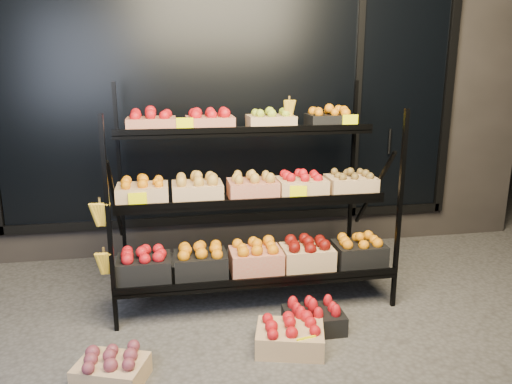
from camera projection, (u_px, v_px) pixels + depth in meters
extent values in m
plane|color=#514F4C|center=(266.00, 330.00, 3.48)|extent=(24.00, 24.00, 0.00)
cube|color=#2D2826|center=(221.00, 68.00, 5.52)|extent=(6.00, 2.00, 3.50)
cube|color=black|center=(233.00, 91.00, 4.59)|extent=(4.20, 0.04, 2.40)
cube|color=black|center=(235.00, 217.00, 4.88)|extent=(4.30, 0.06, 0.08)
cube|color=black|center=(448.00, 89.00, 4.94)|extent=(0.08, 0.06, 2.50)
cube|color=black|center=(358.00, 90.00, 4.78)|extent=(0.06, 0.06, 2.50)
cylinder|color=black|center=(390.00, 142.00, 4.94)|extent=(0.02, 0.02, 0.25)
cube|color=black|center=(109.00, 228.00, 3.29)|extent=(0.03, 0.03, 1.50)
cube|color=black|center=(399.00, 212.00, 3.64)|extent=(0.03, 0.03, 1.50)
cube|color=black|center=(120.00, 183.00, 4.19)|extent=(0.03, 0.03, 1.66)
cube|color=black|center=(352.00, 173.00, 4.54)|extent=(0.03, 0.03, 1.66)
cube|color=black|center=(257.00, 274.00, 3.75)|extent=(2.05, 0.42, 0.03)
cube|color=black|center=(262.00, 281.00, 3.55)|extent=(2.05, 0.02, 0.05)
cube|color=black|center=(250.00, 200.00, 3.91)|extent=(2.05, 0.40, 0.03)
cube|color=black|center=(255.00, 202.00, 3.72)|extent=(2.05, 0.02, 0.05)
cube|color=black|center=(244.00, 131.00, 4.07)|extent=(2.05, 0.40, 0.03)
cube|color=black|center=(248.00, 130.00, 3.88)|extent=(2.05, 0.02, 0.05)
cube|color=tan|center=(151.00, 125.00, 3.92)|extent=(0.38, 0.28, 0.11)
ellipsoid|color=red|center=(151.00, 114.00, 3.90)|extent=(0.32, 0.24, 0.07)
cube|color=tan|center=(210.00, 123.00, 4.00)|extent=(0.38, 0.28, 0.11)
ellipsoid|color=red|center=(210.00, 113.00, 3.98)|extent=(0.32, 0.24, 0.07)
cube|color=tan|center=(271.00, 122.00, 4.09)|extent=(0.38, 0.28, 0.11)
ellipsoid|color=#A3BA2E|center=(271.00, 112.00, 4.07)|extent=(0.32, 0.24, 0.07)
cube|color=black|center=(330.00, 121.00, 4.17)|extent=(0.38, 0.28, 0.11)
ellipsoid|color=orange|center=(330.00, 111.00, 4.15)|extent=(0.32, 0.24, 0.07)
cube|color=tan|center=(143.00, 194.00, 3.74)|extent=(0.38, 0.28, 0.14)
ellipsoid|color=orange|center=(142.00, 181.00, 3.72)|extent=(0.32, 0.24, 0.07)
cube|color=tan|center=(197.00, 192.00, 3.81)|extent=(0.38, 0.28, 0.14)
ellipsoid|color=#BF8C35|center=(197.00, 179.00, 3.79)|extent=(0.32, 0.24, 0.07)
cube|color=tan|center=(253.00, 189.00, 3.89)|extent=(0.38, 0.28, 0.14)
ellipsoid|color=#BF8C35|center=(253.00, 177.00, 3.86)|extent=(0.32, 0.24, 0.07)
cube|color=tan|center=(301.00, 187.00, 3.96)|extent=(0.38, 0.28, 0.14)
ellipsoid|color=red|center=(302.00, 175.00, 3.93)|extent=(0.32, 0.24, 0.07)
cube|color=tan|center=(351.00, 185.00, 4.03)|extent=(0.38, 0.28, 0.14)
ellipsoid|color=brown|center=(351.00, 173.00, 4.00)|extent=(0.32, 0.24, 0.07)
cube|color=black|center=(144.00, 269.00, 3.58)|extent=(0.38, 0.28, 0.18)
ellipsoid|color=red|center=(144.00, 254.00, 3.55)|extent=(0.32, 0.24, 0.07)
cube|color=black|center=(201.00, 265.00, 3.65)|extent=(0.38, 0.28, 0.18)
ellipsoid|color=orange|center=(200.00, 250.00, 3.62)|extent=(0.32, 0.24, 0.07)
cube|color=tan|center=(256.00, 261.00, 3.72)|extent=(0.38, 0.28, 0.18)
ellipsoid|color=orange|center=(256.00, 246.00, 3.69)|extent=(0.32, 0.24, 0.07)
cube|color=tan|center=(307.00, 258.00, 3.79)|extent=(0.38, 0.28, 0.18)
ellipsoid|color=#680C07|center=(307.00, 243.00, 3.76)|extent=(0.32, 0.24, 0.07)
cube|color=black|center=(359.00, 254.00, 3.86)|extent=(0.38, 0.28, 0.18)
ellipsoid|color=orange|center=(360.00, 240.00, 3.83)|extent=(0.32, 0.24, 0.07)
ellipsoid|color=gold|center=(99.00, 201.00, 3.25)|extent=(0.14, 0.08, 0.22)
ellipsoid|color=gold|center=(104.00, 251.00, 3.34)|extent=(0.14, 0.08, 0.22)
ellipsoid|color=gold|center=(289.00, 99.00, 3.96)|extent=(0.14, 0.08, 0.22)
cube|color=#F1EF00|center=(138.00, 201.00, 3.60)|extent=(0.13, 0.01, 0.12)
cube|color=#F1EF00|center=(298.00, 193.00, 3.80)|extent=(0.13, 0.01, 0.12)
cube|color=#F1EF00|center=(350.00, 122.00, 4.05)|extent=(0.13, 0.01, 0.12)
cube|color=#F1EF00|center=(185.00, 126.00, 3.82)|extent=(0.13, 0.01, 0.12)
cube|color=#F1EF00|center=(306.00, 351.00, 3.11)|extent=(0.13, 0.01, 0.12)
cube|color=tan|center=(112.00, 372.00, 2.90)|extent=(0.46, 0.40, 0.13)
ellipsoid|color=brown|center=(110.00, 357.00, 2.87)|extent=(0.39, 0.34, 0.07)
cube|color=tan|center=(290.00, 339.00, 3.23)|extent=(0.50, 0.42, 0.15)
ellipsoid|color=red|center=(290.00, 324.00, 3.20)|extent=(0.42, 0.35, 0.07)
cube|color=black|center=(314.00, 320.00, 3.47)|extent=(0.40, 0.30, 0.14)
ellipsoid|color=red|center=(314.00, 307.00, 3.45)|extent=(0.34, 0.25, 0.07)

